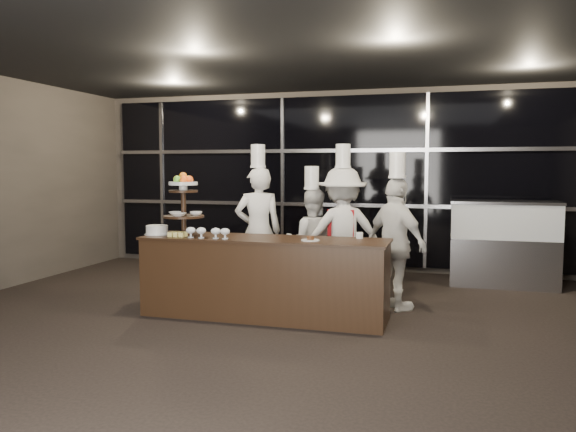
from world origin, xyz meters
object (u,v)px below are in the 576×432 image
(display_case, at_px, (504,239))
(chef_b, at_px, (312,241))
(layer_cake, at_px, (157,230))
(chef_a, at_px, (258,229))
(chef_c, at_px, (342,233))
(buffet_counter, at_px, (264,277))
(display_stand, at_px, (183,200))
(chef_d, at_px, (396,243))

(display_case, bearing_deg, chef_b, -151.73)
(layer_cake, bearing_deg, display_case, 32.73)
(chef_a, xyz_separation_m, chef_c, (1.13, 0.08, -0.02))
(buffet_counter, distance_m, display_stand, 1.33)
(display_case, distance_m, chef_c, 2.55)
(display_stand, distance_m, chef_c, 2.11)
(chef_b, height_order, chef_c, chef_c)
(layer_cake, bearing_deg, buffet_counter, 2.15)
(chef_b, bearing_deg, chef_a, -168.03)
(buffet_counter, distance_m, display_case, 3.83)
(display_stand, relative_size, chef_c, 0.37)
(chef_c, bearing_deg, buffet_counter, -120.52)
(chef_d, bearing_deg, display_stand, -162.55)
(display_case, xyz_separation_m, chef_d, (-1.38, -1.84, 0.13))
(chef_d, bearing_deg, buffet_counter, -151.83)
(chef_c, xyz_separation_m, chef_d, (0.73, -0.41, -0.05))
(layer_cake, height_order, display_case, display_case)
(layer_cake, height_order, chef_a, chef_a)
(display_stand, height_order, chef_a, chef_a)
(display_stand, bearing_deg, chef_b, 44.48)
(buffet_counter, relative_size, chef_d, 1.49)
(chef_a, height_order, chef_b, chef_a)
(display_case, bearing_deg, chef_a, -154.96)
(buffet_counter, xyz_separation_m, chef_d, (1.42, 0.76, 0.35))
(chef_c, height_order, chef_d, chef_c)
(chef_b, height_order, chef_d, chef_d)
(chef_a, bearing_deg, chef_c, 4.15)
(buffet_counter, distance_m, chef_a, 1.25)
(chef_b, bearing_deg, layer_cake, -140.99)
(display_stand, xyz_separation_m, chef_d, (2.42, 0.76, -0.52))
(display_stand, height_order, chef_b, chef_b)
(chef_a, bearing_deg, chef_b, 11.97)
(chef_a, xyz_separation_m, chef_d, (1.86, -0.33, -0.07))
(buffet_counter, bearing_deg, layer_cake, -177.85)
(display_case, xyz_separation_m, chef_c, (-2.11, -1.43, 0.18))
(display_stand, bearing_deg, buffet_counter, 0.01)
(chef_d, bearing_deg, chef_a, 170.02)
(chef_b, xyz_separation_m, chef_d, (1.16, -0.48, 0.08))
(chef_a, relative_size, chef_b, 1.17)
(buffet_counter, distance_m, layer_cake, 1.42)
(chef_a, bearing_deg, buffet_counter, -67.86)
(display_stand, bearing_deg, layer_cake, -171.37)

